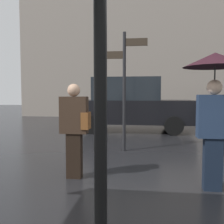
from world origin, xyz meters
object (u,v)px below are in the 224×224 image
object	(u,v)px
pedestrian_with_bag	(75,125)
street_signpost	(125,79)
pedestrian_with_umbrella	(215,86)
parked_car_right	(131,104)

from	to	relation	value
pedestrian_with_bag	street_signpost	size ratio (longest dim) A/B	0.54
pedestrian_with_umbrella	pedestrian_with_bag	bearing A→B (deg)	-135.84
pedestrian_with_umbrella	parked_car_right	distance (m)	6.22
pedestrian_with_bag	street_signpost	distance (m)	2.46
pedestrian_with_bag	street_signpost	world-z (taller)	street_signpost
pedestrian_with_umbrella	pedestrian_with_bag	distance (m)	2.26
street_signpost	parked_car_right	bearing A→B (deg)	90.81
pedestrian_with_bag	parked_car_right	size ratio (longest dim) A/B	0.35
parked_car_right	pedestrian_with_bag	bearing A→B (deg)	75.26
pedestrian_with_umbrella	parked_car_right	size ratio (longest dim) A/B	0.45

